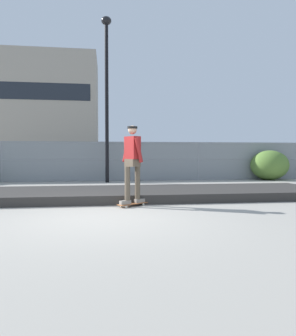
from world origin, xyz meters
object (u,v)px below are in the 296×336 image
object	(u,v)px
skater	(132,159)
shrub_center	(270,165)
parked_car_near	(10,162)
parked_car_mid	(134,162)
street_lamp	(107,81)
skateboard	(133,204)

from	to	relation	value
skater	shrub_center	world-z (taller)	skater
parked_car_near	parked_car_mid	distance (m)	6.72
street_lamp	parked_car_mid	distance (m)	5.53
skater	parked_car_near	size ratio (longest dim) A/B	0.42
parked_car_near	skateboard	bearing A→B (deg)	-60.05
street_lamp	skater	bearing A→B (deg)	-84.82
skateboard	skater	bearing A→B (deg)	-116.57
skateboard	street_lamp	xyz separation A→B (m)	(-0.59, 6.55, 4.44)
shrub_center	parked_car_mid	bearing A→B (deg)	150.82
street_lamp	parked_car_mid	bearing A→B (deg)	68.13
parked_car_mid	shrub_center	size ratio (longest dim) A/B	2.42
skater	parked_car_near	distance (m)	11.54
skater	street_lamp	bearing A→B (deg)	95.18
skateboard	shrub_center	bearing A→B (deg)	43.05
street_lamp	parked_car_near	world-z (taller)	street_lamp
parked_car_mid	shrub_center	world-z (taller)	parked_car_mid
skater	skateboard	bearing A→B (deg)	63.43
street_lamp	parked_car_mid	xyz separation A→B (m)	(1.55, 3.85, -3.66)
skateboard	street_lamp	world-z (taller)	street_lamp
skateboard	parked_car_mid	xyz separation A→B (m)	(0.95, 10.40, 0.78)
parked_car_near	parked_car_mid	bearing A→B (deg)	3.48
skateboard	street_lamp	bearing A→B (deg)	95.18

